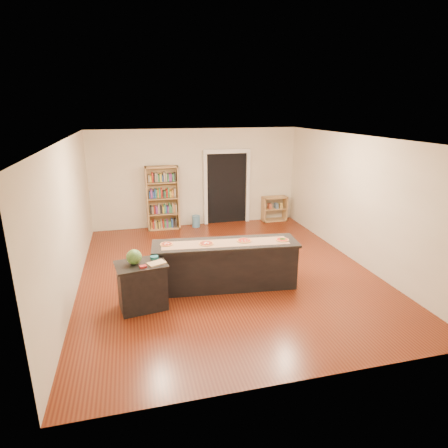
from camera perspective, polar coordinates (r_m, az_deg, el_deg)
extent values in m
cube|color=beige|center=(7.62, 0.36, 2.44)|extent=(6.00, 7.00, 2.80)
cube|color=#622510|center=(8.09, 0.35, -7.16)|extent=(6.00, 7.00, 0.01)
cube|color=white|center=(7.39, 0.39, 12.97)|extent=(6.00, 7.00, 0.01)
cube|color=black|center=(11.20, 0.39, 5.45)|extent=(1.20, 0.02, 2.10)
cube|color=silver|center=(11.02, -2.84, 5.23)|extent=(0.10, 0.08, 2.10)
cube|color=silver|center=(11.34, 3.65, 5.56)|extent=(0.10, 0.08, 2.10)
cube|color=silver|center=(10.99, 0.46, 11.02)|extent=(1.40, 0.08, 0.12)
cube|color=black|center=(7.27, 0.21, -6.40)|extent=(2.69, 0.67, 0.86)
cube|color=black|center=(7.10, 0.22, -3.04)|extent=(2.76, 0.75, 0.05)
cube|color=black|center=(6.70, -12.34, -9.32)|extent=(0.77, 0.54, 0.80)
cube|color=black|center=(6.53, -12.57, -6.04)|extent=(0.84, 0.62, 0.04)
cube|color=tan|center=(10.74, -9.32, 3.90)|extent=(0.91, 0.32, 1.81)
cube|color=tan|center=(11.63, 7.68, 2.33)|extent=(0.76, 0.32, 0.76)
cylinder|color=teal|center=(11.00, -4.29, 0.43)|extent=(0.23, 0.23, 0.34)
cube|color=#906A4A|center=(7.07, 0.25, -2.92)|extent=(2.43, 0.67, 0.00)
sphere|color=#144214|center=(6.47, -13.56, -4.90)|extent=(0.26, 0.26, 0.26)
cube|color=tan|center=(6.46, -10.24, -5.88)|extent=(0.35, 0.30, 0.02)
cube|color=maroon|center=(6.34, -12.23, -6.37)|extent=(0.13, 0.11, 0.04)
cylinder|color=#195966|center=(6.65, -10.58, -5.05)|extent=(0.14, 0.14, 0.05)
cylinder|color=tan|center=(7.06, -8.74, -3.05)|extent=(0.25, 0.25, 0.02)
cylinder|color=#A5190C|center=(7.06, -8.74, -2.99)|extent=(0.21, 0.21, 0.00)
cylinder|color=tan|center=(7.02, -2.72, -2.99)|extent=(0.30, 0.30, 0.02)
cylinder|color=#A5190C|center=(7.02, -2.72, -2.92)|extent=(0.24, 0.24, 0.00)
cylinder|color=tan|center=(7.17, 3.10, -2.54)|extent=(0.28, 0.28, 0.02)
cylinder|color=#A5190C|center=(7.17, 3.10, -2.48)|extent=(0.23, 0.23, 0.00)
cylinder|color=tan|center=(7.29, 8.87, -2.39)|extent=(0.26, 0.26, 0.02)
cylinder|color=#A5190C|center=(7.29, 8.88, -2.33)|extent=(0.21, 0.21, 0.00)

